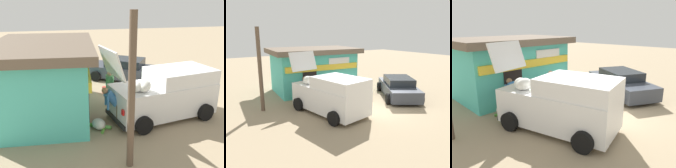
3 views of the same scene
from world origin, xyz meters
The scene contains 9 objects.
ground_plane centered at (0.00, 0.00, 0.00)m, with size 60.00×60.00×0.00m, color #9E896B.
storefront_bar centered at (-0.87, 5.26, 1.54)m, with size 6.14×4.44×2.98m.
delivery_van centered at (-2.31, 0.58, 0.99)m, with size 2.75×4.72×2.99m.
parked_sedan centered at (2.88, 0.79, 0.61)m, with size 3.91×4.65×1.29m.
vendor_standing centered at (-0.75, 2.53, 0.93)m, with size 0.54×0.44×1.62m.
customer_bending centered at (-2.58, 2.83, 0.92)m, with size 0.57×0.72×1.52m.
unloaded_banana_pile centered at (-2.80, 3.40, 0.18)m, with size 0.81×0.91×0.39m.
paint_bucket centered at (0.85, 2.43, 0.17)m, with size 0.29×0.29×0.33m, color #BF3F33.
utility_pole centered at (-5.12, 2.90, 2.17)m, with size 0.20×0.20×4.34m, color brown.
Camera 1 is at (-10.93, 4.77, 4.54)m, focal length 39.77 mm.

